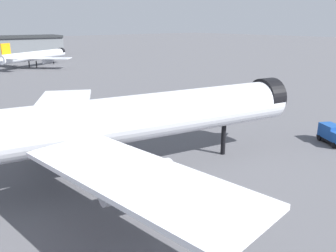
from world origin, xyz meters
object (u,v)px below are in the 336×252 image
airliner_near_gate (117,122)px  service_truck_front (333,134)px  airliner_far_taxiway (34,56)px  baggage_cart_trailing (232,113)px  baggage_tug_wing (84,110)px

airliner_near_gate → service_truck_front: (33.57, -11.70, -5.81)m
airliner_near_gate → airliner_far_taxiway: (31.82, 119.47, -2.52)m
service_truck_front → baggage_cart_trailing: 21.01m
airliner_near_gate → airliner_far_taxiway: bearing=86.5°
airliner_far_taxiway → baggage_tug_wing: 90.39m
airliner_far_taxiway → airliner_near_gate: bearing=-134.2°
service_truck_front → airliner_near_gate: bearing=-79.8°
airliner_near_gate → airliner_far_taxiway: size_ratio=1.49×
airliner_far_taxiway → baggage_cart_trailing: (1.51, -110.17, -3.91)m
baggage_cart_trailing → baggage_tug_wing: bearing=-123.5°
airliner_near_gate → baggage_cart_trailing: 35.19m
airliner_near_gate → airliner_far_taxiway: 123.66m
airliner_far_taxiway → service_truck_front: (1.75, -131.17, -3.30)m
airliner_near_gate → baggage_tug_wing: bearing=82.0°
airliner_far_taxiway → baggage_tug_wing: airliner_far_taxiway is taller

